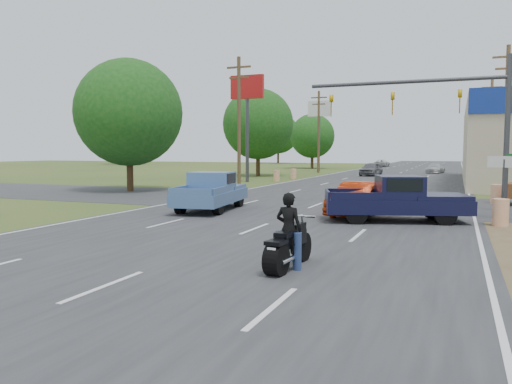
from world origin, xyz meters
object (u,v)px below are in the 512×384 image
at_px(blue_pickup, 212,191).
at_px(distant_car_grey, 371,169).
at_px(distant_car_white, 382,163).
at_px(red_convertible, 359,199).
at_px(rider, 289,233).
at_px(distant_car_silver, 435,168).
at_px(motorcycle, 287,248).
at_px(navy_pickup, 400,199).

bearing_deg(blue_pickup, distant_car_grey, 78.96).
bearing_deg(distant_car_white, blue_pickup, 94.89).
height_order(distant_car_grey, distant_car_white, distant_car_grey).
xyz_separation_m(red_convertible, distant_car_white, (-8.16, 65.68, -0.10)).
distance_m(blue_pickup, distant_car_white, 66.09).
xyz_separation_m(rider, distant_car_white, (-8.42, 75.78, -0.24)).
xyz_separation_m(red_convertible, blue_pickup, (-6.67, -0.39, 0.19)).
xyz_separation_m(rider, blue_pickup, (-6.93, 9.71, 0.04)).
height_order(red_convertible, distant_car_white, red_convertible).
xyz_separation_m(distant_car_silver, distant_car_white, (-9.44, 22.17, -0.01)).
distance_m(motorcycle, blue_pickup, 11.98).
xyz_separation_m(red_convertible, motorcycle, (0.26, -10.17, -0.18)).
xyz_separation_m(motorcycle, distant_car_grey, (-5.17, 44.12, 0.21)).
bearing_deg(red_convertible, rider, -80.29).
xyz_separation_m(motorcycle, rider, (0.01, 0.07, 0.32)).
height_order(red_convertible, motorcycle, red_convertible).
relative_size(rider, distant_car_white, 0.39).
bearing_deg(navy_pickup, distant_car_grey, 173.44).
bearing_deg(navy_pickup, red_convertible, -139.48).
relative_size(navy_pickup, distant_car_grey, 1.32).
bearing_deg(red_convertible, blue_pickup, -168.40).
xyz_separation_m(navy_pickup, distant_car_white, (-9.94, 66.80, -0.29)).
bearing_deg(distant_car_silver, blue_pickup, -90.78).
xyz_separation_m(rider, distant_car_grey, (-5.17, 44.05, -0.11)).
bearing_deg(navy_pickup, distant_car_white, 171.10).
distance_m(red_convertible, motorcycle, 10.17).
height_order(rider, navy_pickup, navy_pickup).
height_order(blue_pickup, distant_car_white, blue_pickup).
relative_size(red_convertible, blue_pickup, 0.77).
relative_size(red_convertible, navy_pickup, 0.74).
height_order(distant_car_silver, distant_car_white, distant_car_silver).
bearing_deg(motorcycle, distant_car_white, 101.68).
bearing_deg(distant_car_white, distant_car_silver, 116.66).
distance_m(distant_car_grey, distant_car_silver, 11.39).
distance_m(blue_pickup, distant_car_silver, 44.62).
distance_m(motorcycle, rider, 0.33).
bearing_deg(blue_pickup, navy_pickup, -12.98).
relative_size(red_convertible, distant_car_grey, 0.98).
relative_size(red_convertible, distant_car_white, 0.98).
height_order(navy_pickup, distant_car_silver, navy_pickup).
distance_m(red_convertible, rider, 10.10).
distance_m(rider, distant_car_silver, 53.62).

